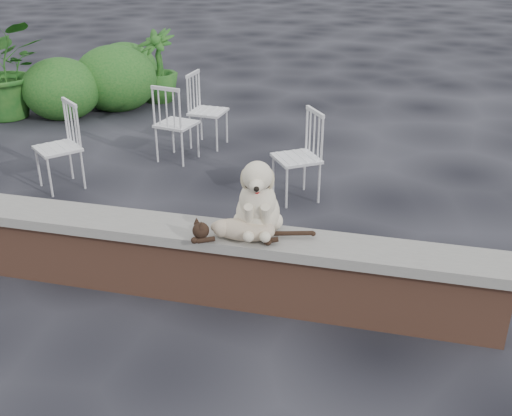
% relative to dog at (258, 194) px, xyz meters
% --- Properties ---
extents(ground, '(60.00, 60.00, 0.00)m').
position_rel_dog_xyz_m(ground, '(-1.22, -0.06, -0.88)').
color(ground, black).
rests_on(ground, ground).
extents(brick_wall, '(6.00, 0.30, 0.50)m').
position_rel_dog_xyz_m(brick_wall, '(-1.22, -0.06, -0.63)').
color(brick_wall, brown).
rests_on(brick_wall, ground).
extents(capstone, '(6.20, 0.40, 0.08)m').
position_rel_dog_xyz_m(capstone, '(-1.22, -0.06, -0.34)').
color(capstone, slate).
rests_on(capstone, brick_wall).
extents(dog, '(0.50, 0.59, 0.61)m').
position_rel_dog_xyz_m(dog, '(0.00, 0.00, 0.00)').
color(dog, beige).
rests_on(dog, capstone).
extents(cat, '(1.07, 0.46, 0.18)m').
position_rel_dog_xyz_m(cat, '(-0.08, -0.15, -0.21)').
color(cat, tan).
rests_on(cat, capstone).
extents(chair_d, '(0.78, 0.78, 0.94)m').
position_rel_dog_xyz_m(chair_d, '(-0.07, 1.90, -0.41)').
color(chair_d, white).
rests_on(chair_d, ground).
extents(chair_c, '(0.66, 0.66, 0.94)m').
position_rel_dog_xyz_m(chair_c, '(-1.67, 2.69, -0.41)').
color(chair_c, white).
rests_on(chair_c, ground).
extents(chair_e, '(0.60, 0.60, 0.94)m').
position_rel_dog_xyz_m(chair_e, '(-1.47, 3.28, -0.41)').
color(chair_e, white).
rests_on(chair_e, ground).
extents(chair_b, '(0.79, 0.79, 0.94)m').
position_rel_dog_xyz_m(chair_b, '(-2.59, 1.57, -0.41)').
color(chair_b, white).
rests_on(chair_b, ground).
extents(potted_plant_a, '(1.60, 1.49, 1.44)m').
position_rel_dog_xyz_m(potted_plant_a, '(-4.70, 3.77, -0.16)').
color(potted_plant_a, '#164E19').
rests_on(potted_plant_a, ground).
extents(potted_plant_b, '(0.81, 0.81, 1.13)m').
position_rel_dog_xyz_m(potted_plant_b, '(-2.92, 5.14, -0.32)').
color(potted_plant_b, '#164E19').
rests_on(potted_plant_b, ground).
extents(shrubbery, '(1.79, 2.61, 1.01)m').
position_rel_dog_xyz_m(shrubbery, '(-3.65, 4.67, -0.46)').
color(shrubbery, '#164E19').
rests_on(shrubbery, ground).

